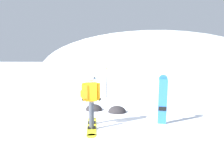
{
  "coord_description": "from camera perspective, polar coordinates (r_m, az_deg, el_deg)",
  "views": [
    {
      "loc": [
        1.26,
        -5.68,
        2.14
      ],
      "look_at": [
        -0.12,
        3.02,
        1.0
      ],
      "focal_mm": 30.59,
      "sensor_mm": 36.0,
      "label": 1
    }
  ],
  "objects": [
    {
      "name": "ridge_peak_main",
      "position": [
        37.65,
        10.62,
        3.97
      ],
      "size": [
        40.06,
        36.06,
        14.37
      ],
      "color": "silver",
      "rests_on": "ground"
    },
    {
      "name": "ground_plane",
      "position": [
        6.2,
        -3.37,
        -12.81
      ],
      "size": [
        300.0,
        300.0,
        0.0
      ],
      "primitive_type": "plane",
      "color": "white"
    },
    {
      "name": "piste_marker_near",
      "position": [
        10.63,
        -1.57,
        1.67
      ],
      "size": [
        0.2,
        0.2,
        1.9
      ],
      "color": "black",
      "rests_on": "ground"
    },
    {
      "name": "snowboarder_main",
      "position": [
        6.04,
        -6.49,
        -4.33
      ],
      "size": [
        0.68,
        1.79,
        1.71
      ],
      "color": "yellow",
      "rests_on": "ground"
    },
    {
      "name": "rock_mid",
      "position": [
        7.86,
        1.54,
        -8.42
      ],
      "size": [
        0.74,
        0.63,
        0.52
      ],
      "color": "#282628",
      "rests_on": "ground"
    },
    {
      "name": "rock_dark",
      "position": [
        8.23,
        -5.4,
        -7.74
      ],
      "size": [
        0.71,
        0.61,
        0.5
      ],
      "color": "#282628",
      "rests_on": "ground"
    },
    {
      "name": "spare_snowboard",
      "position": [
        6.45,
        14.91,
        -4.49
      ],
      "size": [
        0.28,
        0.17,
        1.66
      ],
      "color": "blue",
      "rests_on": "ground"
    }
  ]
}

